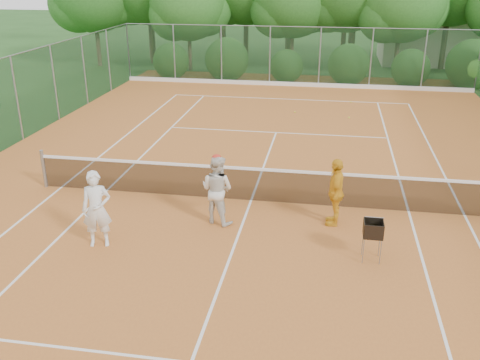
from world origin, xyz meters
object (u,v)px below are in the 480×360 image
at_px(player_white, 97,209).
at_px(ball_hopper, 373,230).
at_px(player_center_grp, 217,189).
at_px(player_yellow, 336,192).

relative_size(player_white, ball_hopper, 1.95).
distance_m(player_center_grp, ball_hopper, 3.84).
relative_size(player_yellow, ball_hopper, 1.86).
distance_m(player_white, ball_hopper, 6.03).
bearing_deg(ball_hopper, player_yellow, 95.96).
height_order(player_white, player_yellow, player_white).
xyz_separation_m(player_white, player_center_grp, (2.39, 1.59, -0.01)).
bearing_deg(player_center_grp, ball_hopper, -18.87).
height_order(player_white, ball_hopper, player_white).
relative_size(player_white, player_center_grp, 1.00).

